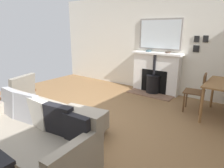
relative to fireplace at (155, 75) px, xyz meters
The scene contains 11 objects.
ground_plane 2.81m from the fireplace, ahead, with size 5.91×6.24×0.01m, color olive.
wall_left 0.93m from the fireplace, 119.06° to the right, with size 0.12×6.24×2.62m, color silver.
fireplace is the anchor object (origin of this frame).
mirror_over_mantel 1.09m from the fireplace, behind, with size 0.04×1.17×0.80m.
mantel_bowl_near 0.69m from the fireplace, 98.23° to the right, with size 0.15×0.15×0.04m.
mantel_bowl_far 0.70m from the fireplace, 97.26° to the left, with size 0.14×0.14×0.04m.
sofa 3.70m from the fireplace, ahead, with size 0.92×1.91×0.85m.
ottoman 2.83m from the fireplace, ahead, with size 0.68×0.88×0.40m.
armchair_accent 3.41m from the fireplace, 27.30° to the right, with size 0.81×0.75×0.85m.
dining_chair_near_fireplace 1.46m from the fireplace, 61.93° to the left, with size 0.45×0.45×0.84m.
photo_gallery_row 1.35m from the fireplace, 98.13° to the left, with size 0.02×0.31×0.39m.
Camera 1 is at (2.14, 2.58, 1.73)m, focal length 31.58 mm.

